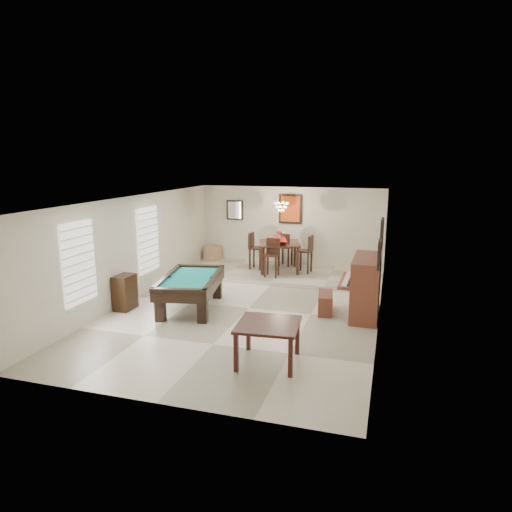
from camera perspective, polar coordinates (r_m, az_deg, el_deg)
The scene contains 26 objects.
ground_plane at distance 10.96m, azimuth -0.91°, elevation -6.58°, with size 6.00×9.00×0.02m, color beige.
wall_back at distance 14.90m, azimuth 4.32°, elevation 3.61°, with size 6.00×0.04×2.60m, color silver.
wall_front at distance 6.63m, azimuth -12.89°, elevation -7.72°, with size 6.00×0.04×2.60m, color silver.
wall_left at distance 11.85m, azimuth -14.89°, elevation 1.00°, with size 0.04×9.00×2.60m, color silver.
wall_right at distance 10.14m, azimuth 15.45°, elevation -0.89°, with size 0.04×9.00×2.60m, color silver.
ceiling at distance 10.42m, azimuth -0.95°, elevation 7.14°, with size 6.00×9.00×0.04m, color white.
dining_step at distance 13.95m, azimuth 3.13°, elevation -2.16°, with size 6.00×2.50×0.12m, color beige.
window_left_front at distance 10.05m, azimuth -21.29°, elevation -0.82°, with size 0.06×1.00×1.70m, color white.
window_left_rear at distance 12.33m, azimuth -13.35°, elevation 1.98°, with size 0.06×1.00×1.70m, color white.
pool_table at distance 10.94m, azimuth -8.13°, elevation -4.62°, with size 1.23×2.26×0.75m, color black, non-canonical shape.
square_table at distance 8.08m, azimuth 1.52°, elevation -10.81°, with size 1.05×1.05×0.73m, color black, non-canonical shape.
upright_piano at distance 10.58m, azimuth 12.73°, elevation -3.69°, with size 0.91×1.62×1.35m, color brown, non-canonical shape.
piano_bench at distance 10.73m, azimuth 8.66°, elevation -5.80°, with size 0.32×0.83×0.46m, color brown.
apothecary_chest at distance 11.21m, azimuth -16.07°, elevation -4.37°, with size 0.37×0.55×0.83m, color black.
dining_table at distance 13.91m, azimuth 2.92°, elevation 0.16°, with size 1.20×1.20×1.00m, color black, non-canonical shape.
flower_vase at distance 13.80m, azimuth 2.94°, elevation 2.69°, with size 0.14×0.14×0.25m, color red, non-canonical shape.
dining_chair_south at distance 13.22m, azimuth 1.97°, elevation -0.24°, with size 0.41×0.41×1.10m, color black, non-canonical shape.
dining_chair_north at distance 14.56m, azimuth 3.72°, elevation 0.84°, with size 0.39×0.39×1.06m, color black, non-canonical shape.
dining_chair_west at distance 14.12m, azimuth 0.11°, elevation 0.64°, with size 0.42×0.42×1.13m, color black, non-canonical shape.
dining_chair_east at distance 13.75m, azimuth 6.08°, elevation 0.26°, with size 0.42×0.42×1.14m, color black, non-canonical shape.
corner_bench at distance 15.53m, azimuth -5.41°, elevation 0.39°, with size 0.41×0.51×0.46m, color tan.
chandelier at distance 13.53m, azimuth 3.18°, elevation 6.60°, with size 0.44×0.44×0.60m, color #FFE5B2, non-canonical shape.
back_painting at distance 14.78m, azimuth 4.32°, elevation 5.89°, with size 0.75×0.06×0.95m, color #D84C14.
back_mirror at distance 15.31m, azimuth -2.68°, elevation 5.76°, with size 0.55×0.06×0.65m, color white.
right_picture_upper at distance 10.32m, azimuth 15.47°, elevation 2.73°, with size 0.06×0.55×0.65m, color slate.
right_picture_lower at distance 9.08m, azimuth 15.17°, elevation 0.20°, with size 0.06×0.45×0.55m, color gray.
Camera 1 is at (3.14, -9.89, 3.53)m, focal length 32.00 mm.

